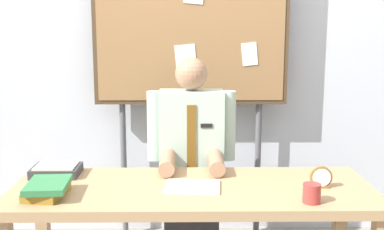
{
  "coord_description": "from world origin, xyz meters",
  "views": [
    {
      "loc": [
        -0.03,
        -2.34,
        1.53
      ],
      "look_at": [
        0.0,
        0.16,
        1.07
      ],
      "focal_mm": 44.0,
      "sensor_mm": 36.0,
      "label": 1
    }
  ],
  "objects": [
    {
      "name": "bulletin_board",
      "position": [
        -0.0,
        0.95,
        1.56
      ],
      "size": [
        1.35,
        0.09,
        2.16
      ],
      "color": "#4C3823",
      "rests_on": "ground_plane"
    },
    {
      "name": "desk_clock",
      "position": [
        0.66,
        -0.03,
        0.78
      ],
      "size": [
        0.11,
        0.04,
        0.11
      ],
      "color": "olive",
      "rests_on": "desk"
    },
    {
      "name": "open_notebook",
      "position": [
        0.0,
        -0.02,
        0.73
      ],
      "size": [
        0.3,
        0.23,
        0.01
      ],
      "primitive_type": "cube",
      "rotation": [
        0.0,
        0.0,
        -0.07
      ],
      "color": "silver",
      "rests_on": "desk"
    },
    {
      "name": "book_stack",
      "position": [
        -0.71,
        -0.14,
        0.76
      ],
      "size": [
        0.21,
        0.27,
        0.07
      ],
      "color": "olive",
      "rests_on": "desk"
    },
    {
      "name": "desk",
      "position": [
        0.0,
        0.0,
        0.64
      ],
      "size": [
        1.88,
        0.69,
        0.72
      ],
      "color": "tan",
      "rests_on": "ground_plane"
    },
    {
      "name": "back_wall",
      "position": [
        0.0,
        1.16,
        1.35
      ],
      "size": [
        6.4,
        0.08,
        2.7
      ],
      "primitive_type": "cube",
      "color": "silver",
      "rests_on": "ground_plane"
    },
    {
      "name": "coffee_mug",
      "position": [
        0.56,
        -0.24,
        0.77
      ],
      "size": [
        0.08,
        0.08,
        0.09
      ],
      "primitive_type": "cylinder",
      "color": "#B23833",
      "rests_on": "desk"
    },
    {
      "name": "paper_tray",
      "position": [
        -0.76,
        0.2,
        0.75
      ],
      "size": [
        0.26,
        0.2,
        0.06
      ],
      "color": "#333338",
      "rests_on": "desk"
    },
    {
      "name": "person",
      "position": [
        0.0,
        0.53,
        0.63
      ],
      "size": [
        0.55,
        0.56,
        1.36
      ],
      "color": "#2D2D33",
      "rests_on": "ground_plane"
    }
  ]
}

